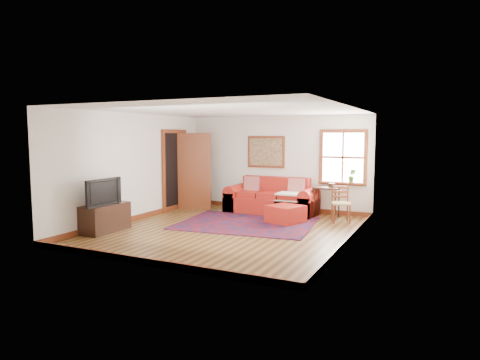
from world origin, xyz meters
The scene contains 13 objects.
ground centered at (0.00, 0.00, 0.00)m, with size 5.50×5.50×0.00m, color #412611.
room_envelope centered at (0.00, 0.02, 1.65)m, with size 5.04×5.54×2.52m.
window centered at (1.78, 2.70, 1.31)m, with size 1.18×0.20×1.38m.
doorway centered at (-2.21, 1.78, 1.07)m, with size 0.89×1.08×2.14m.
framed_artwork centered at (-0.30, 2.71, 1.55)m, with size 1.05×0.07×0.85m.
persian_rug centered at (0.04, 0.78, 0.01)m, with size 2.95×2.36×0.02m, color maroon.
red_leather_sofa centered at (0.05, 2.30, 0.30)m, with size 2.33×0.96×0.91m.
red_ottoman centered at (0.80, 1.24, 0.20)m, with size 0.71×0.71×0.40m, color #A61E15.
side_table centered at (1.47, 2.32, 0.62)m, with size 0.62×0.47×0.74m.
ladder_back_chair centered at (1.91, 1.89, 0.48)m, with size 0.53×0.52×0.89m.
media_cabinet centered at (-2.25, -1.24, 0.29)m, with size 0.47×1.05×0.58m, color black.
television centered at (-2.23, -1.38, 0.85)m, with size 0.95×0.13×0.55m, color black.
candle_hurricane centered at (-2.20, -0.89, 0.66)m, with size 0.12×0.12×0.18m.
Camera 1 is at (4.05, -7.85, 1.99)m, focal length 32.00 mm.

